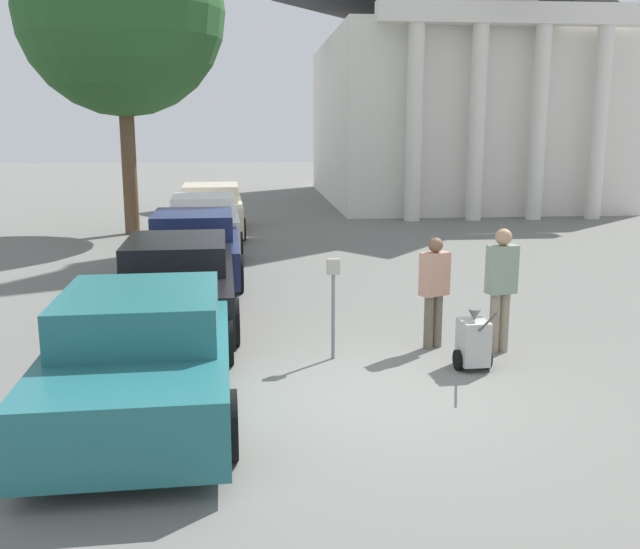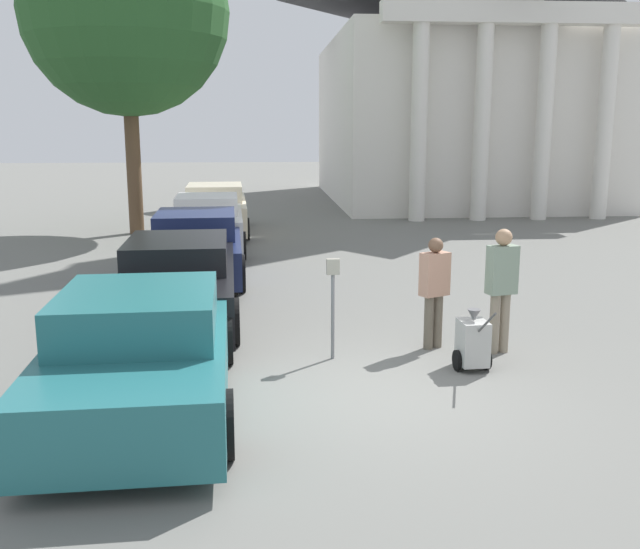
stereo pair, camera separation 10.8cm
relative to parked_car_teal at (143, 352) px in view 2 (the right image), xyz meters
name	(u,v)px [view 2 (the right image)]	position (x,y,z in m)	size (l,w,h in m)	color
ground_plane	(371,394)	(2.70, 0.22, -0.68)	(120.00, 120.00, 0.00)	slate
parked_car_teal	(143,352)	(0.00, 0.00, 0.00)	(2.21, 4.76, 1.44)	#23666B
parked_car_black	(179,281)	(0.00, 3.91, 0.00)	(2.12, 5.18, 1.42)	black
parked_car_navy	(197,246)	(0.00, 7.41, 0.01)	(2.17, 5.06, 1.46)	#19234C
parked_car_white	(208,224)	(0.00, 10.84, 0.03)	(2.06, 4.70, 1.49)	silver
parked_car_cream	(215,210)	(0.00, 14.16, 0.03)	(2.15, 5.26, 1.52)	beige
parking_meter	(333,290)	(2.37, 1.62, 0.32)	(0.18, 0.09, 1.44)	slate
person_worker	(434,286)	(3.91, 1.99, 0.26)	(0.47, 0.38, 1.66)	#665B4C
person_supervisor	(501,283)	(4.81, 1.69, 0.37)	(0.46, 0.31, 1.82)	gray
equipment_cart	(473,342)	(4.20, 0.98, -0.29)	(0.48, 0.99, 1.00)	#B2B2AD
church	(458,59)	(10.16, 23.92, 5.50)	(11.25, 15.40, 23.83)	silver
shade_tree	(126,12)	(-2.43, 14.28, 5.84)	(6.04, 6.04, 9.55)	brown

